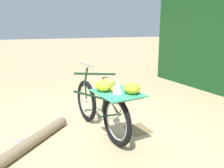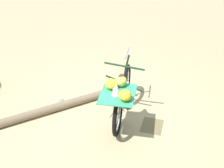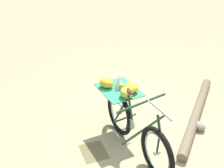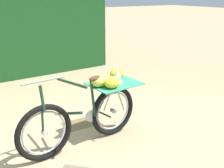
% 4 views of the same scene
% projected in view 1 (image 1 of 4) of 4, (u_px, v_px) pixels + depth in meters
% --- Properties ---
extents(ground_plane, '(60.00, 60.00, 0.00)m').
position_uv_depth(ground_plane, '(101.00, 133.00, 3.74)').
color(ground_plane, tan).
extents(bicycle, '(1.80, 0.74, 1.03)m').
position_uv_depth(bicycle, '(103.00, 103.00, 3.58)').
color(bicycle, black).
rests_on(bicycle, ground_plane).
extents(fallen_log, '(1.89, 1.84, 0.15)m').
position_uv_depth(fallen_log, '(7.00, 158.00, 2.89)').
color(fallen_log, '#7F6B51').
rests_on(fallen_log, ground_plane).
extents(path_stone, '(0.21, 0.18, 0.13)m').
position_uv_depth(path_stone, '(21.00, 144.00, 3.25)').
color(path_stone, gray).
rests_on(path_stone, ground_plane).
extents(leaf_litter_patch, '(0.44, 0.36, 0.01)m').
position_uv_depth(leaf_litter_patch, '(138.00, 129.00, 3.87)').
color(leaf_litter_patch, olive).
rests_on(leaf_litter_patch, ground_plane).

